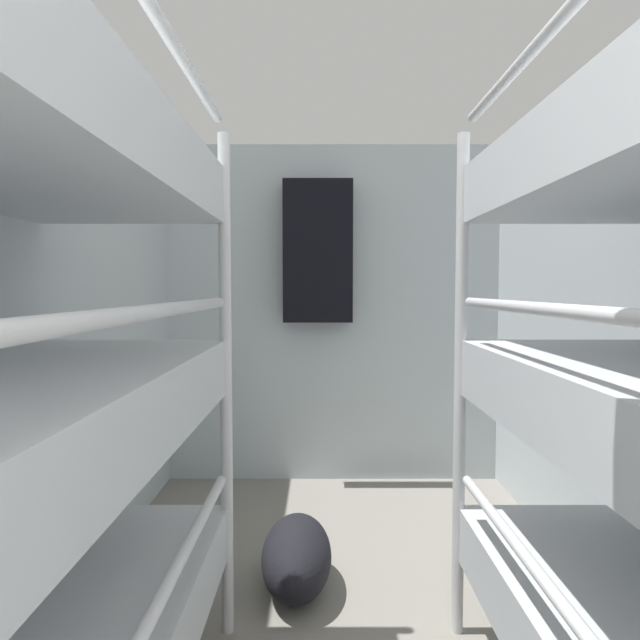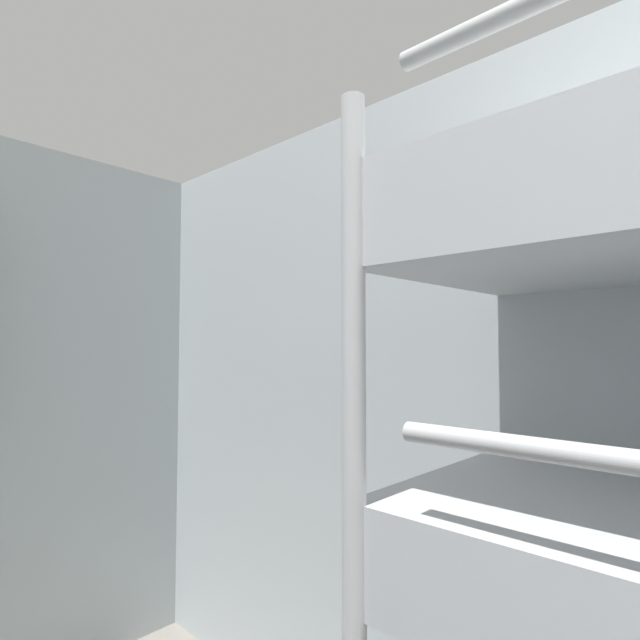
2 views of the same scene
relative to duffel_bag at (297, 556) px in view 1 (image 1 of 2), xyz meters
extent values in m
cube|color=silver|center=(0.18, 1.44, 0.96)|extent=(2.30, 0.06, 2.21)
cylinder|color=silver|center=(-0.24, -0.29, 0.77)|extent=(0.04, 0.04, 1.83)
cylinder|color=silver|center=(-0.24, -1.17, 0.46)|extent=(0.03, 1.54, 0.03)
cylinder|color=silver|center=(-0.24, -1.17, 1.08)|extent=(0.03, 1.54, 0.03)
cylinder|color=silver|center=(-0.24, -1.17, 1.70)|extent=(0.03, 1.54, 0.03)
cylinder|color=silver|center=(0.61, -0.29, 0.77)|extent=(0.04, 0.04, 1.83)
cylinder|color=silver|center=(0.61, -1.17, 0.46)|extent=(0.03, 1.54, 0.03)
cylinder|color=silver|center=(0.61, -1.17, 1.08)|extent=(0.03, 1.54, 0.03)
cylinder|color=silver|center=(0.61, -1.17, 1.70)|extent=(0.03, 1.54, 0.03)
ellipsoid|color=black|center=(0.00, 0.00, 0.00)|extent=(0.29, 0.57, 0.29)
cube|color=black|center=(0.09, 1.29, 1.36)|extent=(0.44, 0.12, 0.90)
camera|label=1|loc=(0.10, -2.34, 1.13)|focal=32.00mm
camera|label=2|loc=(-0.08, -0.86, 1.22)|focal=28.00mm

